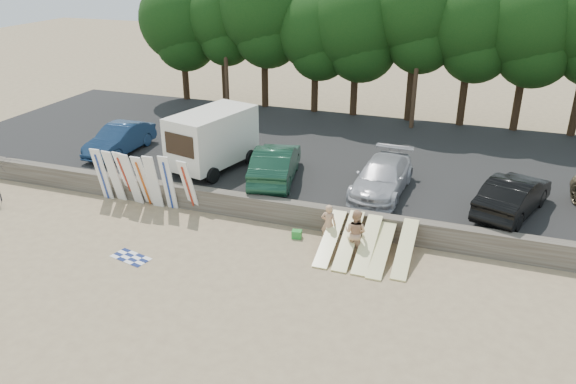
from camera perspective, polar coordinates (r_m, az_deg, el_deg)
name	(u,v)px	position (r m, az deg, el deg)	size (l,w,h in m)	color
ground	(290,263)	(20.63, 0.21, -7.22)	(120.00, 120.00, 0.00)	tan
seawall	(315,216)	(22.90, 2.71, -2.50)	(44.00, 0.50, 1.00)	#6B6356
parking_lot	(357,159)	(29.65, 6.99, 3.30)	(44.00, 14.50, 0.70)	#282828
treeline	(393,21)	(34.99, 10.67, 16.69)	(33.59, 5.86, 9.33)	#382616
utility_poles	(419,47)	(33.33, 13.12, 14.19)	(25.80, 0.26, 9.00)	#473321
box_trailer	(212,137)	(26.99, -7.69, 5.53)	(3.33, 4.83, 2.82)	silver
car_0	(120,139)	(30.45, -16.72, 5.18)	(1.57, 4.49, 1.48)	navy
car_1	(275,163)	(25.58, -1.29, 2.92)	(1.75, 5.01, 1.65)	#153C28
car_2	(382,177)	(24.63, 9.53, 1.51)	(2.05, 5.05, 1.47)	#B0AFB5
car_3	(513,195)	(24.12, 21.90, -0.31)	(1.66, 4.76, 1.57)	black
surfboard_upright_0	(102,174)	(26.36, -18.39, 1.73)	(0.50, 0.06, 2.60)	white
surfboard_upright_1	(114,176)	(26.02, -17.24, 1.56)	(0.50, 0.06, 2.60)	white
surfboard_upright_2	(126,176)	(25.88, -16.16, 1.54)	(0.50, 0.06, 2.60)	white
surfboard_upright_3	(131,179)	(25.47, -15.63, 1.28)	(0.50, 0.06, 2.60)	white
surfboard_upright_4	(143,181)	(25.18, -14.50, 1.11)	(0.50, 0.06, 2.60)	white
surfboard_upright_5	(153,182)	(24.88, -13.55, 1.00)	(0.50, 0.06, 2.60)	white
surfboard_upright_6	(168,183)	(24.64, -12.10, 0.93)	(0.50, 0.06, 2.60)	white
surfboard_upright_7	(188,186)	(24.19, -10.08, 0.59)	(0.50, 0.06, 2.60)	white
surfboard_low_0	(330,238)	(21.24, 4.31, -4.71)	(0.56, 3.00, 0.07)	#F3EA99
surfboard_low_1	(349,240)	(21.02, 6.17, -4.90)	(0.56, 3.00, 0.07)	#F3EA99
surfboard_low_2	(367,244)	(20.93, 8.06, -5.26)	(0.56, 3.00, 0.07)	#F3EA99
surfboard_low_3	(382,250)	(20.86, 9.49, -5.81)	(0.56, 3.00, 0.07)	#F3EA99
surfboard_low_4	(405,248)	(20.90, 11.82, -5.63)	(0.56, 3.00, 0.07)	#F3EA99
beachgoer_a	(328,224)	(21.65, 4.13, -3.25)	(0.59, 0.39, 1.62)	tan
beachgoer_b	(355,232)	(20.93, 6.87, -4.10)	(0.87, 0.68, 1.80)	tan
cooler	(297,234)	(22.24, 0.90, -4.31)	(0.38, 0.30, 0.32)	green
gear_bag	(377,248)	(21.61, 9.02, -5.67)	(0.30, 0.25, 0.22)	#C04E16
beach_towel	(131,257)	(21.75, -15.67, -6.42)	(1.50, 1.50, 0.00)	white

